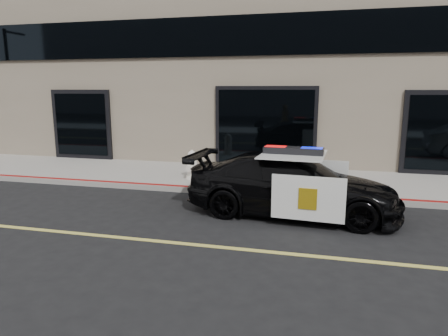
# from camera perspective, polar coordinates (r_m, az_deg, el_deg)

# --- Properties ---
(ground) EXTENTS (120.00, 120.00, 0.00)m
(ground) POSITION_cam_1_polar(r_m,az_deg,el_deg) (7.13, 5.79, -11.80)
(ground) COLOR black
(ground) RESTS_ON ground
(sidewalk_n) EXTENTS (60.00, 3.50, 0.15)m
(sidewalk_n) POSITION_cam_1_polar(r_m,az_deg,el_deg) (12.09, 9.34, -1.84)
(sidewalk_n) COLOR gray
(sidewalk_n) RESTS_ON ground
(building_n) EXTENTS (60.00, 7.00, 12.00)m
(building_n) POSITION_cam_1_polar(r_m,az_deg,el_deg) (17.32, 11.54, 21.75)
(building_n) COLOR #756856
(building_n) RESTS_ON ground
(police_car) EXTENTS (2.58, 4.95, 1.53)m
(police_car) POSITION_cam_1_polar(r_m,az_deg,el_deg) (9.04, 9.74, -2.33)
(police_car) COLOR black
(police_car) RESTS_ON ground
(fire_hydrant) EXTENTS (0.39, 0.54, 0.86)m
(fire_hydrant) POSITION_cam_1_polar(r_m,az_deg,el_deg) (11.85, -4.60, 0.38)
(fire_hydrant) COLOR white
(fire_hydrant) RESTS_ON sidewalk_n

